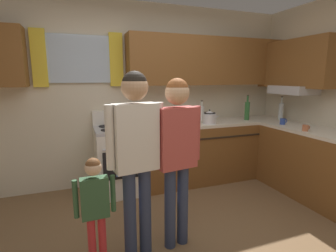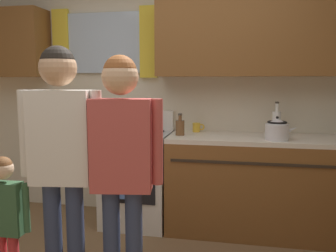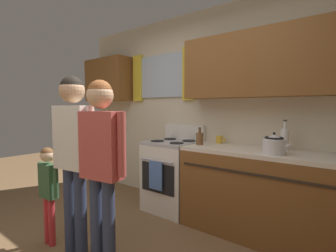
# 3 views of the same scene
# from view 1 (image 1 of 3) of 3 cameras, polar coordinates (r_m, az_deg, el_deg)

# --- Properties ---
(back_wall_unit) EXTENTS (4.60, 0.42, 2.60)m
(back_wall_unit) POSITION_cam_1_polar(r_m,az_deg,el_deg) (3.81, -4.74, 9.74)
(back_wall_unit) COLOR beige
(back_wall_unit) RESTS_ON ground
(kitchen_counter_run) EXTENTS (2.35, 2.05, 0.90)m
(kitchen_counter_run) POSITION_cam_1_polar(r_m,az_deg,el_deg) (3.98, 17.48, -5.98)
(kitchen_counter_run) COLOR brown
(kitchen_counter_run) RESTS_ON ground
(stove_oven) EXTENTS (0.62, 0.67, 1.10)m
(stove_oven) POSITION_cam_1_polar(r_m,az_deg,el_deg) (3.61, -10.74, -7.09)
(stove_oven) COLOR silver
(stove_oven) RESTS_ON ground
(bottle_squat_brown) EXTENTS (0.08, 0.08, 0.21)m
(bottle_squat_brown) POSITION_cam_1_polar(r_m,az_deg,el_deg) (3.52, -3.94, 1.19)
(bottle_squat_brown) COLOR brown
(bottle_squat_brown) RESTS_ON kitchen_counter_run
(bottle_milk_white) EXTENTS (0.08, 0.08, 0.31)m
(bottle_milk_white) POSITION_cam_1_polar(r_m,az_deg,el_deg) (4.03, 7.44, 2.93)
(bottle_milk_white) COLOR white
(bottle_milk_white) RESTS_ON kitchen_counter_run
(bottle_tall_clear) EXTENTS (0.07, 0.07, 0.37)m
(bottle_tall_clear) POSITION_cam_1_polar(r_m,az_deg,el_deg) (4.46, 23.75, 3.14)
(bottle_tall_clear) COLOR silver
(bottle_tall_clear) RESTS_ON kitchen_counter_run
(bottle_wine_green) EXTENTS (0.08, 0.08, 0.39)m
(bottle_wine_green) POSITION_cam_1_polar(r_m,az_deg,el_deg) (4.23, 17.12, 3.35)
(bottle_wine_green) COLOR #2D6633
(bottle_wine_green) RESTS_ON kitchen_counter_run
(cup_terracotta) EXTENTS (0.11, 0.07, 0.08)m
(cup_terracotta) POSITION_cam_1_polar(r_m,az_deg,el_deg) (3.63, 28.19, -0.39)
(cup_terracotta) COLOR #B76642
(cup_terracotta) RESTS_ON kitchen_counter_run
(mug_mustard_yellow) EXTENTS (0.12, 0.08, 0.09)m
(mug_mustard_yellow) POSITION_cam_1_polar(r_m,az_deg,el_deg) (3.80, -3.12, 1.42)
(mug_mustard_yellow) COLOR gold
(mug_mustard_yellow) RESTS_ON kitchen_counter_run
(mug_cobalt_blue) EXTENTS (0.11, 0.07, 0.08)m
(mug_cobalt_blue) POSITION_cam_1_polar(r_m,az_deg,el_deg) (4.01, 24.12, 0.93)
(mug_cobalt_blue) COLOR #2D479E
(mug_cobalt_blue) RESTS_ON kitchen_counter_run
(stovetop_kettle) EXTENTS (0.27, 0.20, 0.21)m
(stovetop_kettle) POSITION_cam_1_polar(r_m,az_deg,el_deg) (3.76, 9.20, 1.96)
(stovetop_kettle) COLOR silver
(stovetop_kettle) RESTS_ON kitchen_counter_run
(adult_holding_child) EXTENTS (0.50, 0.22, 1.61)m
(adult_holding_child) POSITION_cam_1_polar(r_m,az_deg,el_deg) (2.14, -7.10, -4.10)
(adult_holding_child) COLOR #2D3856
(adult_holding_child) RESTS_ON ground
(adult_in_plaid) EXTENTS (0.48, 0.21, 1.55)m
(adult_in_plaid) POSITION_cam_1_polar(r_m,az_deg,el_deg) (2.27, 1.98, -4.07)
(adult_in_plaid) COLOR #2D3856
(adult_in_plaid) RESTS_ON ground
(small_child) EXTENTS (0.32, 0.13, 0.96)m
(small_child) POSITION_cam_1_polar(r_m,az_deg,el_deg) (2.18, -15.86, -15.82)
(small_child) COLOR red
(small_child) RESTS_ON ground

